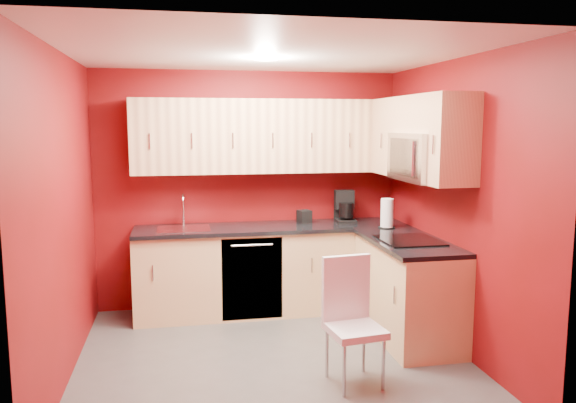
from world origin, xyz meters
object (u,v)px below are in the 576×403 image
object	(u,v)px
microwave	(424,157)
sink	(184,225)
paper_towel	(387,213)
coffee_maker	(346,207)
dining_chair	(355,323)
napkin_holder	(304,217)

from	to	relation	value
microwave	sink	bearing A→B (deg)	154.40
paper_towel	sink	bearing A→B (deg)	170.06
coffee_maker	paper_towel	distance (m)	0.50
microwave	coffee_maker	xyz separation A→B (m)	(-0.39, 1.04, -0.58)
paper_towel	dining_chair	bearing A→B (deg)	-118.74
sink	paper_towel	bearing A→B (deg)	-9.94
sink	paper_towel	size ratio (longest dim) A/B	1.76
microwave	paper_towel	xyz separation A→B (m)	(-0.08, 0.65, -0.60)
microwave	coffee_maker	bearing A→B (deg)	110.73
napkin_holder	paper_towel	size ratio (longest dim) A/B	0.46
sink	coffee_maker	bearing A→B (deg)	1.35
sink	microwave	bearing A→B (deg)	-25.60
microwave	napkin_holder	xyz separation A→B (m)	(-0.84, 1.08, -0.68)
sink	coffee_maker	distance (m)	1.70
paper_towel	microwave	bearing A→B (deg)	-82.99
dining_chair	microwave	bearing A→B (deg)	35.06
microwave	dining_chair	bearing A→B (deg)	-137.91
napkin_holder	paper_towel	world-z (taller)	paper_towel
paper_towel	napkin_holder	bearing A→B (deg)	150.46
paper_towel	coffee_maker	bearing A→B (deg)	128.70
coffee_maker	dining_chair	distance (m)	1.98
dining_chair	sink	bearing A→B (deg)	117.53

